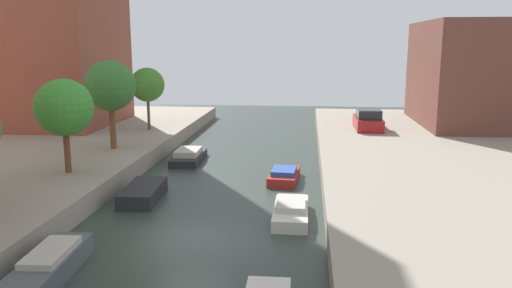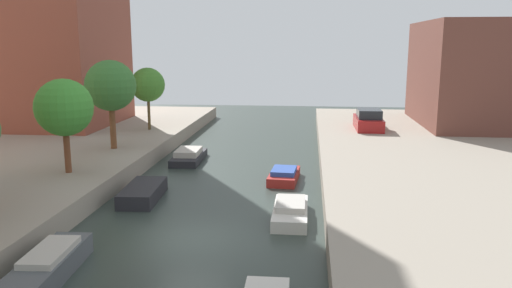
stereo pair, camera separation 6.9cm
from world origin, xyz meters
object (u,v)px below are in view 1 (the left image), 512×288
object	(u,v)px
street_tree_3	(64,108)
parked_car	(368,121)
moored_boat_left_2	(49,266)
moored_boat_left_3	(143,193)
moored_boat_right_3	(291,211)
moored_boat_right_4	(284,175)
moored_boat_left_4	(189,156)
street_tree_5	(147,85)
low_block_right	(487,74)
street_tree_4	(110,86)

from	to	relation	value
street_tree_3	parked_car	world-z (taller)	street_tree_3
parked_car	moored_boat_left_2	world-z (taller)	parked_car
street_tree_3	moored_boat_left_3	size ratio (longest dim) A/B	1.26
moored_boat_right_3	parked_car	bearing A→B (deg)	73.69
moored_boat_right_3	moored_boat_right_4	size ratio (longest dim) A/B	1.12
moored_boat_left_4	moored_boat_right_3	distance (m)	12.00
street_tree_5	moored_boat_left_3	size ratio (longest dim) A/B	1.24
street_tree_3	moored_boat_right_4	bearing A→B (deg)	16.77
low_block_right	moored_boat_left_3	size ratio (longest dim) A/B	3.18
moored_boat_left_4	moored_boat_right_4	distance (m)	7.36
street_tree_3	moored_boat_right_3	xyz separation A→B (m)	(11.07, -2.77, -3.88)
low_block_right	moored_boat_left_4	size ratio (longest dim) A/B	2.88
street_tree_3	moored_boat_left_4	world-z (taller)	street_tree_3
low_block_right	moored_boat_right_4	world-z (taller)	low_block_right
moored_boat_left_4	street_tree_3	bearing A→B (deg)	-121.06
parked_car	moored_boat_right_3	size ratio (longest dim) A/B	1.16
street_tree_5	moored_boat_left_2	size ratio (longest dim) A/B	1.05
street_tree_5	moored_boat_left_2	distance (m)	22.50
low_block_right	parked_car	distance (m)	10.38
moored_boat_left_4	moored_boat_right_4	bearing A→B (deg)	-32.83
street_tree_5	moored_boat_right_4	size ratio (longest dim) A/B	1.39
moored_boat_left_4	moored_boat_right_4	size ratio (longest dim) A/B	1.24
parked_car	moored_boat_left_4	distance (m)	14.11
street_tree_4	low_block_right	bearing A→B (deg)	25.30
street_tree_4	moored_boat_right_3	distance (m)	14.72
street_tree_5	moored_boat_right_3	size ratio (longest dim) A/B	1.24
moored_boat_left_2	parked_car	bearing A→B (deg)	62.31
moored_boat_left_3	moored_boat_right_3	size ratio (longest dim) A/B	1.00
moored_boat_left_4	moored_boat_right_3	xyz separation A→B (m)	(6.76, -9.92, -0.00)
moored_boat_right_3	moored_boat_left_2	bearing A→B (deg)	-139.50
street_tree_3	moored_boat_left_2	distance (m)	10.49
street_tree_4	moored_boat_left_3	bearing A→B (deg)	-59.01
street_tree_4	parked_car	distance (m)	18.69
moored_boat_left_2	moored_boat_right_3	distance (m)	9.66
parked_car	moored_boat_left_4	xyz separation A→B (m)	(-11.86, -7.53, -1.31)
street_tree_5	moored_boat_right_3	distance (m)	19.51
moored_boat_left_3	parked_car	bearing A→B (deg)	51.98
low_block_right	moored_boat_left_2	xyz separation A→B (m)	(-21.73, -26.93, -4.58)
street_tree_4	street_tree_5	world-z (taller)	street_tree_4
street_tree_5	moored_boat_left_2	world-z (taller)	street_tree_5
moored_boat_left_3	moored_boat_right_4	world-z (taller)	moored_boat_right_4
street_tree_4	parked_car	bearing A→B (deg)	28.61
moored_boat_left_2	moored_boat_left_3	world-z (taller)	moored_boat_left_2
moored_boat_left_2	moored_boat_left_4	xyz separation A→B (m)	(0.58, 16.19, -0.08)
low_block_right	street_tree_5	xyz separation A→B (m)	(-25.46, -5.09, -0.68)
low_block_right	moored_boat_left_2	size ratio (longest dim) A/B	2.70
street_tree_4	moored_boat_left_2	size ratio (longest dim) A/B	1.23
street_tree_3	moored_boat_left_2	xyz separation A→B (m)	(3.72, -9.04, -3.80)
parked_car	street_tree_4	bearing A→B (deg)	-151.39
moored_boat_left_3	moored_boat_right_3	bearing A→B (deg)	-15.23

